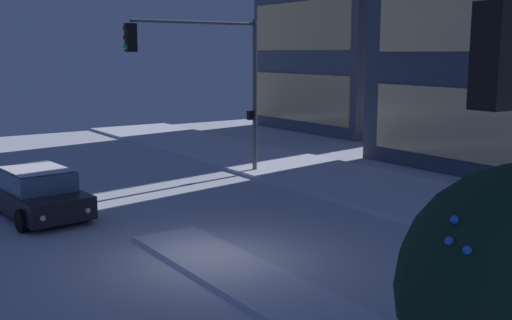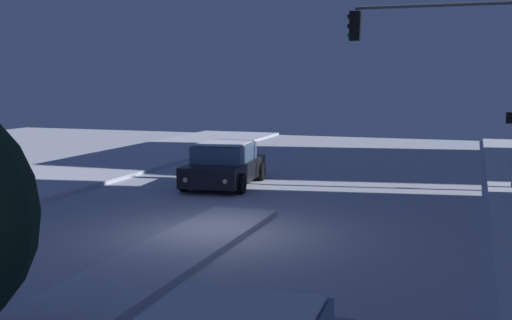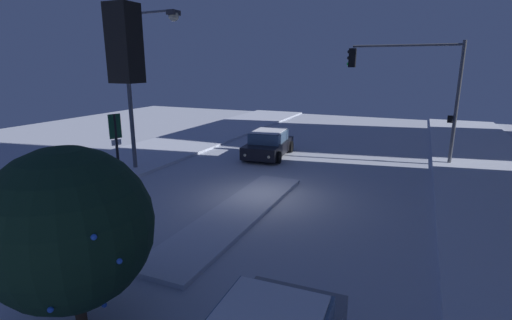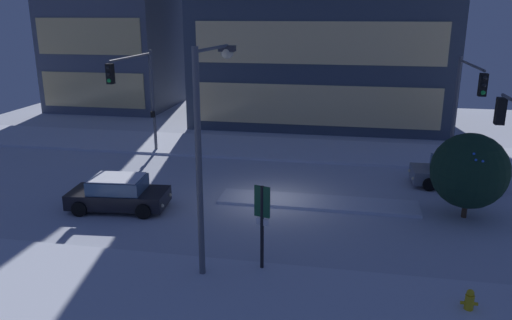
{
  "view_description": "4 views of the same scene",
  "coord_description": "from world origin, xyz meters",
  "px_view_note": "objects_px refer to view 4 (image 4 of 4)",
  "views": [
    {
      "loc": [
        12.32,
        -7.14,
        4.94
      ],
      "look_at": [
        0.56,
        0.93,
        2.44
      ],
      "focal_mm": 43.19,
      "sensor_mm": 36.0,
      "label": 1
    },
    {
      "loc": [
        13.86,
        5.76,
        3.69
      ],
      "look_at": [
        -2.49,
        0.18,
        1.48
      ],
      "focal_mm": 45.09,
      "sensor_mm": 36.0,
      "label": 2
    },
    {
      "loc": [
        13.0,
        5.44,
        5.08
      ],
      "look_at": [
        -1.17,
        -0.78,
        1.16
      ],
      "focal_mm": 26.4,
      "sensor_mm": 36.0,
      "label": 3
    },
    {
      "loc": [
        3.31,
        -21.43,
        8.39
      ],
      "look_at": [
        -0.78,
        0.21,
        1.84
      ],
      "focal_mm": 34.95,
      "sensor_mm": 36.0,
      "label": 4
    }
  ],
  "objects_px": {
    "fire_hydrant": "(469,302)",
    "parking_info_sign": "(262,218)",
    "street_lamp_arched": "(208,126)",
    "traffic_light_corner_far_left": "(137,87)",
    "traffic_light_corner_far_right": "(466,96)",
    "decorated_tree_median": "(469,171)",
    "car_far": "(456,172)",
    "car_near": "(119,194)"
  },
  "relations": [
    {
      "from": "fire_hydrant",
      "to": "parking_info_sign",
      "type": "xyz_separation_m",
      "value": [
        -6.31,
        1.31,
        1.58
      ]
    },
    {
      "from": "street_lamp_arched",
      "to": "fire_hydrant",
      "type": "relative_size",
      "value": 9.61
    },
    {
      "from": "traffic_light_corner_far_left",
      "to": "fire_hydrant",
      "type": "distance_m",
      "value": 20.48
    },
    {
      "from": "traffic_light_corner_far_right",
      "to": "fire_hydrant",
      "type": "height_order",
      "value": "traffic_light_corner_far_right"
    },
    {
      "from": "traffic_light_corner_far_right",
      "to": "traffic_light_corner_far_left",
      "type": "bearing_deg",
      "value": -90.2
    },
    {
      "from": "street_lamp_arched",
      "to": "decorated_tree_median",
      "type": "distance_m",
      "value": 11.53
    },
    {
      "from": "fire_hydrant",
      "to": "decorated_tree_median",
      "type": "height_order",
      "value": "decorated_tree_median"
    },
    {
      "from": "parking_info_sign",
      "to": "decorated_tree_median",
      "type": "relative_size",
      "value": 0.83
    },
    {
      "from": "traffic_light_corner_far_right",
      "to": "street_lamp_arched",
      "type": "distance_m",
      "value": 15.13
    },
    {
      "from": "fire_hydrant",
      "to": "parking_info_sign",
      "type": "height_order",
      "value": "parking_info_sign"
    },
    {
      "from": "decorated_tree_median",
      "to": "traffic_light_corner_far_right",
      "type": "bearing_deg",
      "value": 82.93
    },
    {
      "from": "traffic_light_corner_far_left",
      "to": "decorated_tree_median",
      "type": "bearing_deg",
      "value": 72.42
    },
    {
      "from": "fire_hydrant",
      "to": "traffic_light_corner_far_left",
      "type": "bearing_deg",
      "value": 140.44
    },
    {
      "from": "fire_hydrant",
      "to": "traffic_light_corner_far_right",
      "type": "bearing_deg",
      "value": 81.06
    },
    {
      "from": "car_far",
      "to": "fire_hydrant",
      "type": "relative_size",
      "value": 5.71
    },
    {
      "from": "parking_info_sign",
      "to": "traffic_light_corner_far_left",
      "type": "bearing_deg",
      "value": 55.49
    },
    {
      "from": "car_far",
      "to": "parking_info_sign",
      "type": "distance_m",
      "value": 13.1
    },
    {
      "from": "car_near",
      "to": "street_lamp_arched",
      "type": "distance_m",
      "value": 7.97
    },
    {
      "from": "parking_info_sign",
      "to": "decorated_tree_median",
      "type": "bearing_deg",
      "value": -34.39
    },
    {
      "from": "street_lamp_arched",
      "to": "decorated_tree_median",
      "type": "xyz_separation_m",
      "value": [
        9.45,
        5.98,
        -2.82
      ]
    },
    {
      "from": "traffic_light_corner_far_right",
      "to": "traffic_light_corner_far_left",
      "type": "distance_m",
      "value": 17.49
    },
    {
      "from": "car_near",
      "to": "decorated_tree_median",
      "type": "xyz_separation_m",
      "value": [
        14.84,
        1.86,
        1.36
      ]
    },
    {
      "from": "traffic_light_corner_far_left",
      "to": "fire_hydrant",
      "type": "xyz_separation_m",
      "value": [
        15.48,
        -12.79,
        -3.98
      ]
    },
    {
      "from": "traffic_light_corner_far_left",
      "to": "parking_info_sign",
      "type": "height_order",
      "value": "traffic_light_corner_far_left"
    },
    {
      "from": "fire_hydrant",
      "to": "parking_info_sign",
      "type": "bearing_deg",
      "value": 168.27
    },
    {
      "from": "traffic_light_corner_far_left",
      "to": "parking_info_sign",
      "type": "xyz_separation_m",
      "value": [
        9.17,
        -11.48,
        -2.41
      ]
    },
    {
      "from": "traffic_light_corner_far_right",
      "to": "street_lamp_arched",
      "type": "relative_size",
      "value": 0.83
    },
    {
      "from": "traffic_light_corner_far_left",
      "to": "parking_info_sign",
      "type": "relative_size",
      "value": 2.06
    },
    {
      "from": "parking_info_sign",
      "to": "decorated_tree_median",
      "type": "xyz_separation_m",
      "value": [
        7.66,
        6.15,
        0.12
      ]
    },
    {
      "from": "parking_info_sign",
      "to": "decorated_tree_median",
      "type": "height_order",
      "value": "decorated_tree_median"
    },
    {
      "from": "fire_hydrant",
      "to": "parking_info_sign",
      "type": "distance_m",
      "value": 6.64
    },
    {
      "from": "car_near",
      "to": "fire_hydrant",
      "type": "distance_m",
      "value": 14.61
    },
    {
      "from": "car_far",
      "to": "parking_info_sign",
      "type": "height_order",
      "value": "parking_info_sign"
    },
    {
      "from": "car_near",
      "to": "car_far",
      "type": "height_order",
      "value": "same"
    },
    {
      "from": "car_near",
      "to": "decorated_tree_median",
      "type": "distance_m",
      "value": 15.02
    },
    {
      "from": "decorated_tree_median",
      "to": "street_lamp_arched",
      "type": "bearing_deg",
      "value": -147.69
    },
    {
      "from": "car_far",
      "to": "traffic_light_corner_far_right",
      "type": "distance_m",
      "value": 3.84
    },
    {
      "from": "street_lamp_arched",
      "to": "car_near",
      "type": "bearing_deg",
      "value": 57.26
    },
    {
      "from": "traffic_light_corner_far_left",
      "to": "street_lamp_arched",
      "type": "height_order",
      "value": "street_lamp_arched"
    },
    {
      "from": "car_near",
      "to": "traffic_light_corner_far_right",
      "type": "xyz_separation_m",
      "value": [
        15.5,
        7.13,
        3.65
      ]
    },
    {
      "from": "car_near",
      "to": "traffic_light_corner_far_right",
      "type": "relative_size",
      "value": 0.73
    },
    {
      "from": "traffic_light_corner_far_right",
      "to": "parking_info_sign",
      "type": "distance_m",
      "value": 14.33
    }
  ]
}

